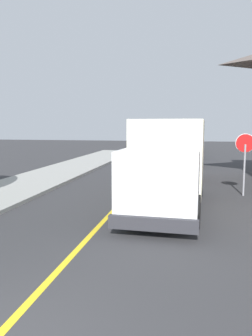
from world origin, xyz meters
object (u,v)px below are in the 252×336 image
(parked_car_near, at_px, (175,164))
(parked_car_mid, at_px, (188,155))
(box_truck, at_px, (169,159))
(parked_car_furthest, at_px, (190,145))
(stop_sign, at_px, (245,153))
(parked_car_far, at_px, (188,149))

(parked_car_near, relative_size, parked_car_mid, 1.00)
(parked_car_near, bearing_deg, box_truck, -89.09)
(parked_car_near, xyz_separation_m, parked_car_furthest, (0.75, 19.48, 0.00))
(parked_car_near, relative_size, stop_sign, 1.68)
(parked_car_furthest, bearing_deg, box_truck, -91.40)
(box_truck, height_order, parked_car_near, box_truck)
(parked_car_mid, height_order, parked_car_far, same)
(parked_car_near, distance_m, parked_car_mid, 6.16)
(parked_car_near, distance_m, parked_car_far, 12.23)
(parked_car_mid, height_order, parked_car_furthest, same)
(box_truck, bearing_deg, stop_sign, 39.56)
(parked_car_near, bearing_deg, parked_car_mid, 84.19)
(parked_car_furthest, distance_m, stop_sign, 23.96)
(parked_car_mid, bearing_deg, parked_car_near, -95.81)
(box_truck, xyz_separation_m, stop_sign, (3.01, 2.49, 0.09))
(parked_car_near, relative_size, parked_car_furthest, 1.01)
(parked_car_far, xyz_separation_m, parked_car_furthest, (0.16, 7.26, 0.00))
(box_truck, relative_size, parked_car_near, 1.63)
(box_truck, relative_size, stop_sign, 2.75)
(parked_car_furthest, xyz_separation_m, stop_sign, (2.37, -23.82, 1.06))
(box_truck, relative_size, parked_car_furthest, 1.65)
(parked_car_mid, relative_size, parked_car_furthest, 1.01)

